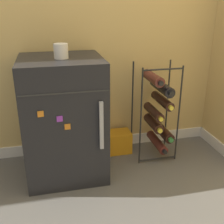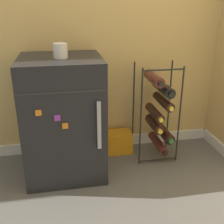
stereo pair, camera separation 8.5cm
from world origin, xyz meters
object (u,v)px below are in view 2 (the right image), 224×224
(mini_fridge, at_px, (64,117))
(soda_box, at_px, (116,142))
(wine_rack, at_px, (159,112))
(fridge_top_cup, at_px, (60,51))

(mini_fridge, bearing_deg, soda_box, 24.67)
(wine_rack, distance_m, fridge_top_cup, 0.89)
(soda_box, bearing_deg, mini_fridge, -155.33)
(soda_box, bearing_deg, wine_rack, -20.59)
(soda_box, height_order, fridge_top_cup, fridge_top_cup)
(fridge_top_cup, bearing_deg, wine_rack, 7.90)
(soda_box, bearing_deg, fridge_top_cup, -151.81)
(fridge_top_cup, bearing_deg, mini_fridge, 103.77)
(wine_rack, xyz_separation_m, fridge_top_cup, (-0.73, -0.10, 0.51))
(wine_rack, relative_size, fridge_top_cup, 8.17)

